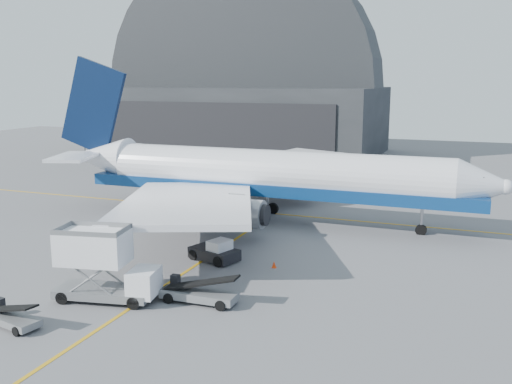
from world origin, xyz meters
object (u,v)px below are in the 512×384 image
at_px(airliner, 257,174).
at_px(belt_loader_a, 10,317).
at_px(belt_loader_b, 199,293).
at_px(pushback_tug, 215,252).
at_px(catering_truck, 103,266).

bearing_deg(airliner, belt_loader_a, -98.41).
bearing_deg(belt_loader_a, belt_loader_b, 51.31).
relative_size(pushback_tug, belt_loader_a, 0.97).
bearing_deg(catering_truck, pushback_tug, 61.29).
height_order(catering_truck, pushback_tug, catering_truck).
relative_size(catering_truck, pushback_tug, 1.62).
relative_size(airliner, catering_truck, 6.78).
bearing_deg(belt_loader_b, pushback_tug, 106.32).
xyz_separation_m(catering_truck, belt_loader_b, (5.61, 1.79, -1.62)).
bearing_deg(belt_loader_a, catering_truck, 73.99).
height_order(pushback_tug, belt_loader_b, belt_loader_b).
distance_m(airliner, pushback_tug, 13.74).
xyz_separation_m(airliner, belt_loader_a, (-4.09, -27.68, -3.96)).
bearing_deg(airliner, pushback_tug, -82.89).
height_order(catering_truck, belt_loader_a, catering_truck).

